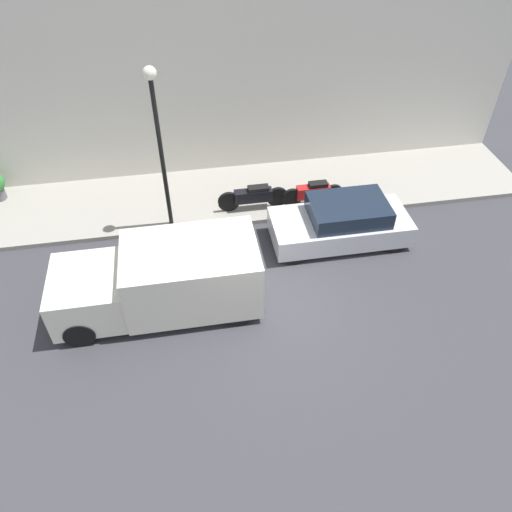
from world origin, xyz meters
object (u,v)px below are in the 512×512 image
at_px(parked_car, 342,223).
at_px(streetlamp, 158,128).
at_px(delivery_van, 161,280).
at_px(motorcycle_black, 254,196).
at_px(motorcycle_red, 313,192).

bearing_deg(parked_car, streetlamp, 73.62).
relative_size(parked_car, streetlamp, 0.82).
relative_size(delivery_van, motorcycle_black, 2.28).
xyz_separation_m(motorcycle_black, motorcycle_red, (-0.09, -1.82, -0.01)).
height_order(parked_car, motorcycle_red, parked_car).
xyz_separation_m(delivery_van, streetlamp, (3.11, -0.31, 2.30)).
height_order(parked_car, motorcycle_black, parked_car).
distance_m(parked_car, streetlamp, 5.56).
xyz_separation_m(delivery_van, motorcycle_red, (3.34, -4.64, -0.36)).
height_order(delivery_van, motorcycle_black, delivery_van).
bearing_deg(streetlamp, motorcycle_black, -82.62).
height_order(motorcycle_red, streetlamp, streetlamp).
height_order(delivery_van, motorcycle_red, delivery_van).
height_order(delivery_van, streetlamp, streetlamp).
xyz_separation_m(parked_car, motorcycle_black, (1.71, 2.21, -0.05)).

